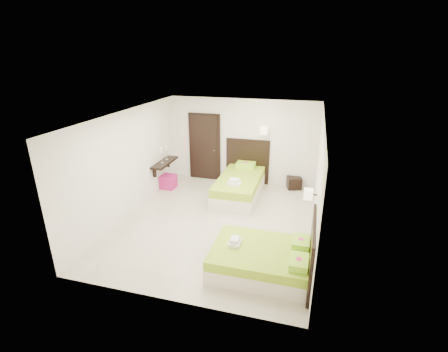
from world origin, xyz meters
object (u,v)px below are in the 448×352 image
(bed_single, at_px, (240,184))
(ottoman, at_px, (168,182))
(bed_double, at_px, (265,259))
(nightstand, at_px, (294,183))

(bed_single, height_order, ottoman, bed_single)
(bed_double, xyz_separation_m, nightstand, (0.24, 4.18, -0.09))
(bed_double, relative_size, ottoman, 4.49)
(bed_single, relative_size, nightstand, 5.54)
(bed_single, distance_m, bed_double, 3.49)
(nightstand, distance_m, ottoman, 3.79)
(ottoman, bearing_deg, bed_single, 1.92)
(bed_single, height_order, nightstand, bed_single)
(bed_single, xyz_separation_m, bed_double, (1.23, -3.27, -0.06))
(bed_double, distance_m, ottoman, 4.69)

